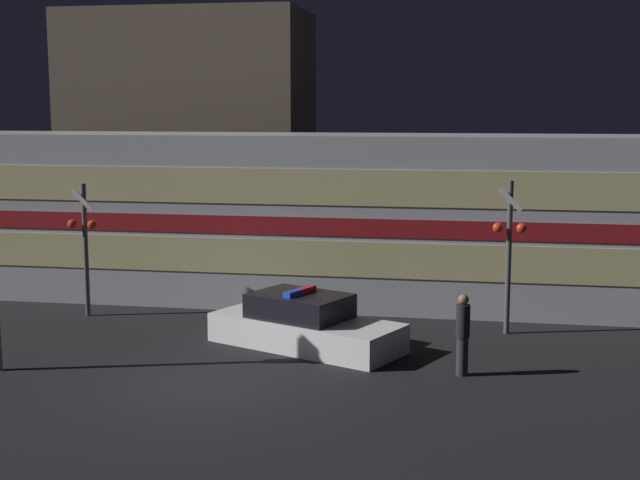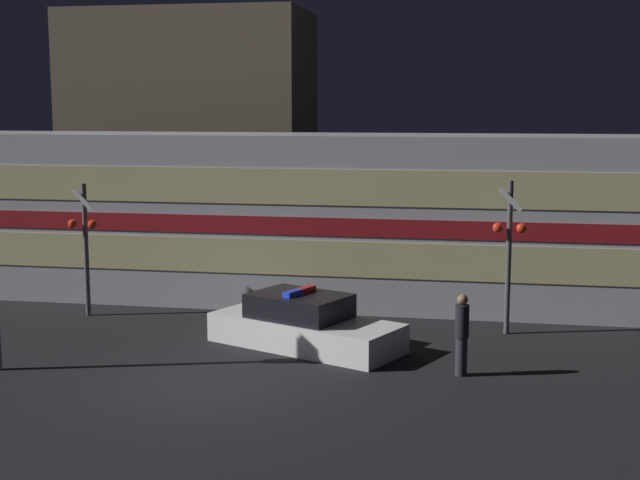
% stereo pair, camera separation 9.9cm
% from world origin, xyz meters
% --- Properties ---
extents(ground_plane, '(120.00, 120.00, 0.00)m').
position_xyz_m(ground_plane, '(0.00, 0.00, 0.00)').
color(ground_plane, black).
extents(train, '(21.23, 3.19, 4.59)m').
position_xyz_m(train, '(1.11, 7.67, 2.29)').
color(train, '#B7BABF').
rests_on(train, ground_plane).
extents(police_car, '(4.66, 3.32, 1.31)m').
position_xyz_m(police_car, '(1.32, 2.93, 0.48)').
color(police_car, silver).
rests_on(police_car, ground_plane).
extents(pedestrian, '(0.28, 0.28, 1.66)m').
position_xyz_m(pedestrian, '(4.84, 1.39, 0.85)').
color(pedestrian, '#2D2833').
rests_on(pedestrian, ground_plane).
extents(crossing_signal_near, '(0.78, 0.32, 3.64)m').
position_xyz_m(crossing_signal_near, '(5.80, 4.89, 2.09)').
color(crossing_signal_near, '#4C4C51').
rests_on(crossing_signal_near, ground_plane).
extents(crossing_signal_far, '(0.78, 0.32, 3.41)m').
position_xyz_m(crossing_signal_far, '(-4.76, 4.81, 1.97)').
color(crossing_signal_far, '#4C4C51').
rests_on(crossing_signal_far, ground_plane).
extents(building_left, '(8.52, 4.55, 8.70)m').
position_xyz_m(building_left, '(-5.40, 15.20, 4.35)').
color(building_left, brown).
rests_on(building_left, ground_plane).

